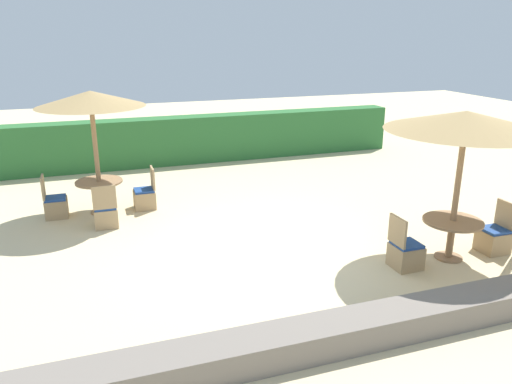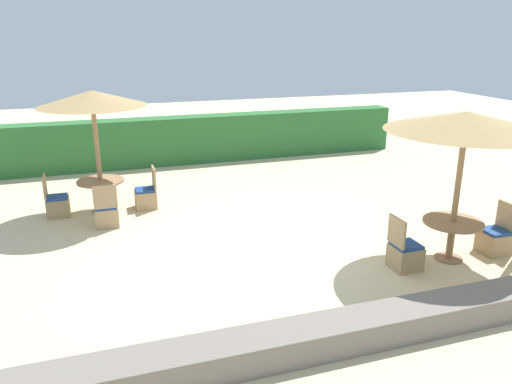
{
  "view_description": "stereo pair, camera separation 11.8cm",
  "coord_description": "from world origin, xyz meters",
  "px_view_note": "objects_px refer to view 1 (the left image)",
  "views": [
    {
      "loc": [
        -2.92,
        -7.93,
        3.83
      ],
      "look_at": [
        0.0,
        0.6,
        0.9
      ],
      "focal_mm": 35.0,
      "sensor_mm": 36.0,
      "label": 1
    },
    {
      "loc": [
        -2.81,
        -7.96,
        3.83
      ],
      "look_at": [
        0.0,
        0.6,
        0.9
      ],
      "focal_mm": 35.0,
      "sensor_mm": 36.0,
      "label": 2
    }
  ],
  "objects_px": {
    "parasol_back_left": "(91,99)",
    "patio_chair_back_left_east": "(145,197)",
    "round_table_front_right": "(452,229)",
    "round_table_back_left": "(100,188)",
    "patio_chair_back_left_south": "(106,215)",
    "patio_chair_front_right_east": "(494,238)",
    "patio_chair_back_left_west": "(55,205)",
    "parasol_front_right": "(466,121)",
    "patio_chair_front_right_west": "(405,253)"
  },
  "relations": [
    {
      "from": "parasol_back_left",
      "to": "patio_chair_back_left_east",
      "type": "distance_m",
      "value": 2.41
    },
    {
      "from": "parasol_front_right",
      "to": "patio_chair_front_right_west",
      "type": "relative_size",
      "value": 2.81
    },
    {
      "from": "patio_chair_front_right_east",
      "to": "parasol_back_left",
      "type": "xyz_separation_m",
      "value": [
        -6.63,
        4.43,
        2.21
      ]
    },
    {
      "from": "patio_chair_back_left_east",
      "to": "round_table_back_left",
      "type": "bearing_deg",
      "value": 88.21
    },
    {
      "from": "round_table_front_right",
      "to": "round_table_back_left",
      "type": "relative_size",
      "value": 1.01
    },
    {
      "from": "round_table_front_right",
      "to": "patio_chair_front_right_east",
      "type": "relative_size",
      "value": 1.09
    },
    {
      "from": "parasol_front_right",
      "to": "patio_chair_back_left_west",
      "type": "bearing_deg",
      "value": 146.3
    },
    {
      "from": "round_table_back_left",
      "to": "patio_chair_back_left_west",
      "type": "distance_m",
      "value": 0.98
    },
    {
      "from": "patio_chair_front_right_west",
      "to": "patio_chair_back_left_east",
      "type": "relative_size",
      "value": 1.0
    },
    {
      "from": "round_table_back_left",
      "to": "patio_chair_back_left_east",
      "type": "bearing_deg",
      "value": -1.79
    },
    {
      "from": "parasol_back_left",
      "to": "patio_chair_back_left_south",
      "type": "xyz_separation_m",
      "value": [
        0.06,
        -0.91,
        -2.21
      ]
    },
    {
      "from": "round_table_back_left",
      "to": "patio_chair_back_left_east",
      "type": "height_order",
      "value": "patio_chair_back_left_east"
    },
    {
      "from": "parasol_back_left",
      "to": "patio_chair_back_left_east",
      "type": "height_order",
      "value": "parasol_back_left"
    },
    {
      "from": "patio_chair_front_right_east",
      "to": "patio_chair_back_left_west",
      "type": "bearing_deg",
      "value": 59.52
    },
    {
      "from": "round_table_front_right",
      "to": "patio_chair_back_left_east",
      "type": "distance_m",
      "value": 6.44
    },
    {
      "from": "patio_chair_back_left_east",
      "to": "patio_chair_front_right_east",
      "type": "bearing_deg",
      "value": -127.82
    },
    {
      "from": "parasol_front_right",
      "to": "patio_chair_back_left_west",
      "type": "xyz_separation_m",
      "value": [
        -6.62,
        4.42,
        -2.16
      ]
    },
    {
      "from": "parasol_back_left",
      "to": "patio_chair_back_left_west",
      "type": "distance_m",
      "value": 2.4
    },
    {
      "from": "parasol_back_left",
      "to": "patio_chair_back_left_west",
      "type": "relative_size",
      "value": 2.85
    },
    {
      "from": "round_table_back_left",
      "to": "patio_chair_back_left_west",
      "type": "xyz_separation_m",
      "value": [
        -0.94,
        0.02,
        -0.3
      ]
    },
    {
      "from": "parasol_front_right",
      "to": "parasol_back_left",
      "type": "bearing_deg",
      "value": 142.29
    },
    {
      "from": "patio_chair_back_left_east",
      "to": "patio_chair_back_left_south",
      "type": "distance_m",
      "value": 1.26
    },
    {
      "from": "parasol_front_right",
      "to": "patio_chair_front_right_west",
      "type": "xyz_separation_m",
      "value": [
        -0.96,
        -0.06,
        -2.16
      ]
    },
    {
      "from": "parasol_back_left",
      "to": "round_table_back_left",
      "type": "height_order",
      "value": "parasol_back_left"
    },
    {
      "from": "patio_chair_front_right_west",
      "to": "round_table_back_left",
      "type": "bearing_deg",
      "value": -133.33
    },
    {
      "from": "patio_chair_front_right_east",
      "to": "patio_chair_back_left_south",
      "type": "distance_m",
      "value": 7.45
    },
    {
      "from": "patio_chair_front_right_east",
      "to": "patio_chair_back_left_west",
      "type": "height_order",
      "value": "same"
    },
    {
      "from": "parasol_front_right",
      "to": "parasol_back_left",
      "type": "distance_m",
      "value": 7.19
    },
    {
      "from": "round_table_back_left",
      "to": "patio_chair_back_left_south",
      "type": "relative_size",
      "value": 1.07
    },
    {
      "from": "parasol_back_left",
      "to": "round_table_back_left",
      "type": "bearing_deg",
      "value": 0.0
    },
    {
      "from": "parasol_front_right",
      "to": "parasol_back_left",
      "type": "relative_size",
      "value": 0.98
    },
    {
      "from": "parasol_front_right",
      "to": "patio_chair_back_left_south",
      "type": "height_order",
      "value": "parasol_front_right"
    },
    {
      "from": "patio_chair_front_right_west",
      "to": "parasol_front_right",
      "type": "bearing_deg",
      "value": 93.55
    },
    {
      "from": "patio_chair_front_right_east",
      "to": "patio_chair_back_left_west",
      "type": "distance_m",
      "value": 8.77
    },
    {
      "from": "parasol_front_right",
      "to": "parasol_back_left",
      "type": "height_order",
      "value": "parasol_back_left"
    },
    {
      "from": "parasol_front_right",
      "to": "patio_chair_back_left_east",
      "type": "xyz_separation_m",
      "value": [
        -4.73,
        4.37,
        -2.16
      ]
    },
    {
      "from": "parasol_front_right",
      "to": "round_table_back_left",
      "type": "bearing_deg",
      "value": 142.29
    },
    {
      "from": "patio_chair_front_right_east",
      "to": "patio_chair_back_left_south",
      "type": "bearing_deg",
      "value": 61.82
    },
    {
      "from": "parasol_back_left",
      "to": "patio_chair_front_right_east",
      "type": "bearing_deg",
      "value": -33.77
    },
    {
      "from": "round_table_back_left",
      "to": "patio_chair_back_left_south",
      "type": "bearing_deg",
      "value": -86.47
    },
    {
      "from": "patio_chair_front_right_east",
      "to": "patio_chair_front_right_west",
      "type": "relative_size",
      "value": 1.0
    },
    {
      "from": "round_table_front_right",
      "to": "parasol_back_left",
      "type": "distance_m",
      "value": 7.44
    },
    {
      "from": "parasol_front_right",
      "to": "round_table_front_right",
      "type": "xyz_separation_m",
      "value": [
        0.0,
        -0.0,
        -1.87
      ]
    },
    {
      "from": "patio_chair_front_right_west",
      "to": "patio_chair_back_left_west",
      "type": "height_order",
      "value": "same"
    },
    {
      "from": "patio_chair_back_left_west",
      "to": "patio_chair_back_left_east",
      "type": "bearing_deg",
      "value": 88.48
    },
    {
      "from": "patio_chair_front_right_west",
      "to": "patio_chair_back_left_south",
      "type": "height_order",
      "value": "same"
    },
    {
      "from": "patio_chair_front_right_east",
      "to": "parasol_back_left",
      "type": "bearing_deg",
      "value": 56.23
    },
    {
      "from": "parasol_back_left",
      "to": "patio_chair_back_left_east",
      "type": "relative_size",
      "value": 2.85
    },
    {
      "from": "round_table_front_right",
      "to": "parasol_back_left",
      "type": "height_order",
      "value": "parasol_back_left"
    },
    {
      "from": "patio_chair_back_left_south",
      "to": "patio_chair_front_right_west",
      "type": "bearing_deg",
      "value": -37.22
    }
  ]
}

